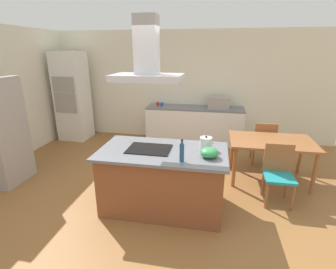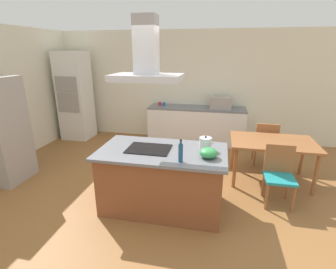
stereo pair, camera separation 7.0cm
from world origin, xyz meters
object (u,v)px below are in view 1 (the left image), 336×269
Objects in this scene: chair_facing_back_wall at (264,141)px; range_hood at (147,60)px; chair_facing_island at (279,170)px; wall_oven_stack at (72,97)px; dining_table at (271,145)px; mixing_bowl at (209,153)px; coffee_mug_blue at (162,104)px; cooktop at (149,149)px; tea_kettle at (206,143)px; coffee_mug_red at (158,104)px; countertop_microwave at (219,102)px; olive_oil_bottle at (182,152)px.

range_hood is at bearing -135.67° from chair_facing_back_wall.
chair_facing_back_wall is 1.00× the size of chair_facing_island.
chair_facing_back_wall is 0.99× the size of range_hood.
wall_oven_stack reaches higher than dining_table.
mixing_bowl is at bearing -128.89° from dining_table.
coffee_mug_blue is 2.89m from dining_table.
cooktop is 2.54× the size of mixing_bowl.
tea_kettle is at bearing -162.36° from chair_facing_island.
chair_facing_back_wall is at bearing 90.00° from dining_table.
wall_oven_stack is (-2.28, -0.24, 0.16)m from coffee_mug_blue.
cooktop is 6.67× the size of coffee_mug_red.
coffee_mug_blue is (-1.21, 2.73, -0.04)m from tea_kettle.
range_hood is (-1.87, -0.50, 1.59)m from chair_facing_island.
cooktop is 0.67× the size of chair_facing_island.
coffee_mug_red reaches higher than chair_facing_back_wall.
cooktop is 2.91m from coffee_mug_blue.
dining_table is at bearing 31.85° from cooktop.
countertop_microwave is 2.61m from chair_facing_island.
chair_facing_island is at bearing 30.96° from olive_oil_bottle.
chair_facing_island is (1.87, 0.50, -0.40)m from cooktop.
chair_facing_back_wall is (1.09, 1.68, -0.48)m from tea_kettle.
coffee_mug_red is at bearing 178.60° from countertop_microwave.
chair_facing_island is (0.00, -1.33, 0.00)m from chair_facing_back_wall.
tea_kettle is 0.95× the size of mixing_bowl.
tea_kettle reaches higher than dining_table.
mixing_bowl is 0.26× the size of range_hood.
cooktop is at bearing -81.52° from coffee_mug_blue.
coffee_mug_red is at bearing 7.12° from wall_oven_stack.
olive_oil_bottle is 2.05m from dining_table.
olive_oil_bottle reaches higher than countertop_microwave.
countertop_microwave is at bearing 81.93° from olive_oil_bottle.
tea_kettle reaches higher than chair_facing_island.
cooktop is 0.27× the size of wall_oven_stack.
countertop_microwave reaches higher than chair_facing_back_wall.
countertop_microwave is 1.49m from chair_facing_back_wall.
mixing_bowl is at bearing -65.63° from coffee_mug_red.
wall_oven_stack is 2.47× the size of chair_facing_island.
cooktop is 0.85m from mixing_bowl.
range_hood reaches higher than tea_kettle.
countertop_microwave is at bearing 110.98° from chair_facing_island.
dining_table is at bearing -36.79° from coffee_mug_blue.
countertop_microwave is at bearing 71.62° from cooktop.
chair_facing_back_wall is at bearing 56.93° from tea_kettle.
coffee_mug_red is 0.10× the size of chair_facing_island.
olive_oil_bottle is 0.33× the size of chair_facing_back_wall.
wall_oven_stack is 1.57× the size of dining_table.
tea_kettle is 0.25× the size of chair_facing_island.
wall_oven_stack is (-3.66, -0.23, 0.06)m from countertop_microwave.
range_hood is (0.00, 0.00, 1.20)m from cooktop.
cooktop reaches higher than dining_table.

